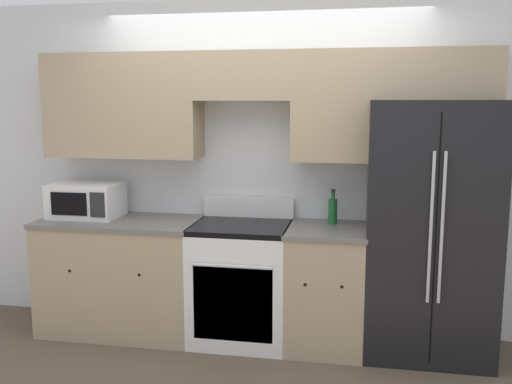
{
  "coord_description": "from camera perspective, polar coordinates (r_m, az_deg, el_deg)",
  "views": [
    {
      "loc": [
        0.76,
        -3.79,
        1.82
      ],
      "look_at": [
        -0.0,
        0.31,
        1.16
      ],
      "focal_mm": 40.0,
      "sensor_mm": 36.0,
      "label": 1
    }
  ],
  "objects": [
    {
      "name": "wall_back",
      "position": [
        4.45,
        0.72,
        4.9
      ],
      "size": [
        8.0,
        0.39,
        2.6
      ],
      "color": "silver",
      "rests_on": "ground_plane"
    },
    {
      "name": "oven_range",
      "position": [
        4.41,
        -1.46,
        -8.95
      ],
      "size": [
        0.72,
        0.65,
        1.07
      ],
      "color": "white",
      "rests_on": "ground_plane"
    },
    {
      "name": "microwave",
      "position": [
        4.74,
        -16.61,
        -0.77
      ],
      "size": [
        0.53,
        0.39,
        0.27
      ],
      "color": "white",
      "rests_on": "lower_cabinets_left"
    },
    {
      "name": "lower_cabinets_right",
      "position": [
        4.33,
        7.01,
        -9.42
      ],
      "size": [
        0.59,
        0.64,
        0.91
      ],
      "color": "tan",
      "rests_on": "ground_plane"
    },
    {
      "name": "ground_plane",
      "position": [
        4.28,
        -0.79,
        -16.16
      ],
      "size": [
        12.0,
        12.0,
        0.0
      ],
      "primitive_type": "plane",
      "color": "brown"
    },
    {
      "name": "bottle",
      "position": [
        4.33,
        7.68,
        -1.83
      ],
      "size": [
        0.07,
        0.07,
        0.26
      ],
      "color": "#195928",
      "rests_on": "lower_cabinets_right"
    },
    {
      "name": "lower_cabinets_left",
      "position": [
        4.7,
        -13.28,
        -8.09
      ],
      "size": [
        1.25,
        0.64,
        0.91
      ],
      "color": "tan",
      "rests_on": "ground_plane"
    },
    {
      "name": "refrigerator",
      "position": [
        4.3,
        16.91,
        -3.52
      ],
      "size": [
        0.89,
        0.79,
        1.83
      ],
      "color": "black",
      "rests_on": "ground_plane"
    }
  ]
}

